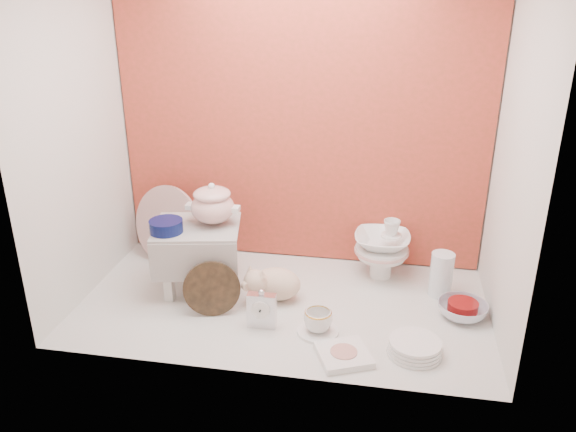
% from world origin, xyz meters
% --- Properties ---
extents(ground, '(1.80, 1.80, 0.00)m').
position_xyz_m(ground, '(0.00, 0.00, 0.00)').
color(ground, silver).
rests_on(ground, ground).
extents(niche_shell, '(1.86, 1.03, 1.53)m').
position_xyz_m(niche_shell, '(0.00, 0.18, 0.93)').
color(niche_shell, '#C83C32').
rests_on(niche_shell, ground).
extents(step_stool, '(0.43, 0.39, 0.32)m').
position_xyz_m(step_stool, '(-0.41, 0.07, 0.16)').
color(step_stool, silver).
rests_on(step_stool, ground).
extents(soup_tureen, '(0.30, 0.30, 0.20)m').
position_xyz_m(soup_tureen, '(-0.34, 0.11, 0.42)').
color(soup_tureen, white).
rests_on(soup_tureen, step_stool).
extents(cobalt_bowl, '(0.17, 0.17, 0.05)m').
position_xyz_m(cobalt_bowl, '(-0.52, -0.01, 0.35)').
color(cobalt_bowl, '#091144').
rests_on(cobalt_bowl, step_stool).
extents(floral_platter, '(0.42, 0.25, 0.40)m').
position_xyz_m(floral_platter, '(-0.65, 0.31, 0.20)').
color(floral_platter, silver).
rests_on(floral_platter, ground).
extents(blue_white_vase, '(0.28, 0.28, 0.26)m').
position_xyz_m(blue_white_vase, '(-0.56, 0.37, 0.13)').
color(blue_white_vase, silver).
rests_on(blue_white_vase, ground).
extents(lacquer_tray, '(0.25, 0.12, 0.25)m').
position_xyz_m(lacquer_tray, '(-0.28, -0.13, 0.12)').
color(lacquer_tray, black).
rests_on(lacquer_tray, ground).
extents(mantel_clock, '(0.12, 0.04, 0.18)m').
position_xyz_m(mantel_clock, '(-0.05, -0.19, 0.09)').
color(mantel_clock, silver).
rests_on(mantel_clock, ground).
extents(plush_pig, '(0.32, 0.26, 0.16)m').
position_xyz_m(plush_pig, '(-0.03, 0.03, 0.08)').
color(plush_pig, '#D2B094').
rests_on(plush_pig, ground).
extents(teacup_saucer, '(0.22, 0.22, 0.01)m').
position_xyz_m(teacup_saucer, '(0.18, -0.20, 0.01)').
color(teacup_saucer, white).
rests_on(teacup_saucer, ground).
extents(gold_rim_teacup, '(0.13, 0.13, 0.09)m').
position_xyz_m(gold_rim_teacup, '(0.18, -0.20, 0.06)').
color(gold_rim_teacup, white).
rests_on(gold_rim_teacup, teacup_saucer).
extents(lattice_dish, '(0.25, 0.25, 0.03)m').
position_xyz_m(lattice_dish, '(0.30, -0.35, 0.01)').
color(lattice_dish, white).
rests_on(lattice_dish, ground).
extents(dinner_plate_stack, '(0.23, 0.23, 0.06)m').
position_xyz_m(dinner_plate_stack, '(0.57, -0.27, 0.03)').
color(dinner_plate_stack, white).
rests_on(dinner_plate_stack, ground).
extents(crystal_bowl, '(0.24, 0.24, 0.07)m').
position_xyz_m(crystal_bowl, '(0.78, 0.03, 0.03)').
color(crystal_bowl, silver).
rests_on(crystal_bowl, ground).
extents(clear_glass_vase, '(0.13, 0.13, 0.21)m').
position_xyz_m(clear_glass_vase, '(0.70, 0.21, 0.10)').
color(clear_glass_vase, silver).
rests_on(clear_glass_vase, ground).
extents(porcelain_tower, '(0.34, 0.34, 0.30)m').
position_xyz_m(porcelain_tower, '(0.42, 0.34, 0.15)').
color(porcelain_tower, white).
rests_on(porcelain_tower, ground).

